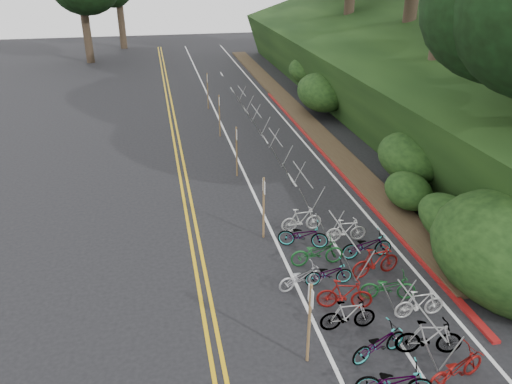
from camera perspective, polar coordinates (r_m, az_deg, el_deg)
ground at (r=15.10m, az=2.77°, el=-14.94°), size 120.00×120.00×0.00m
road_markings at (r=23.62m, az=-1.73°, el=1.02°), size 7.47×80.00×0.01m
red_curb at (r=26.53m, az=8.40°, el=3.69°), size 0.25×28.00×0.10m
embankment at (r=34.86m, az=16.31°, el=12.55°), size 14.30×48.14×9.11m
bike_rack_front at (r=14.84m, az=18.12°, el=-13.35°), size 1.10×2.69×1.08m
bike_racks_rest at (r=26.39m, az=2.23°, el=5.69°), size 1.14×23.00×1.17m
signpost_near at (r=13.17m, az=6.13°, el=-14.18°), size 0.08×0.40×2.46m
signposts_rest at (r=26.70m, az=-3.32°, el=7.21°), size 0.08×18.40×2.50m
bike_front at (r=16.31m, az=5.22°, el=-9.65°), size 0.87×1.68×0.84m
bike_valet at (r=16.15m, az=12.06°, el=-10.31°), size 3.09×10.08×1.08m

